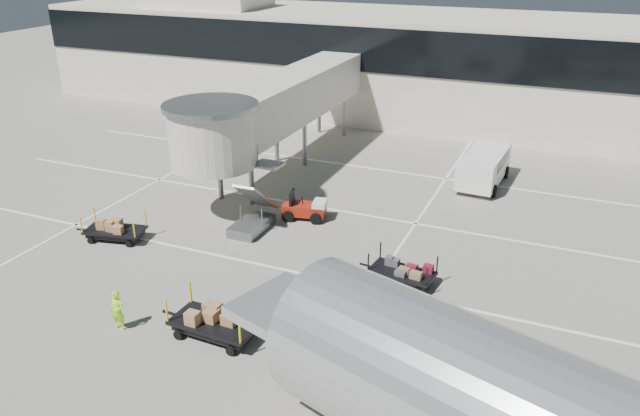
# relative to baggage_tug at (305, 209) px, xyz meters

# --- Properties ---
(ground) EXTENTS (140.00, 140.00, 0.00)m
(ground) POSITION_rel_baggage_tug_xyz_m (-0.48, -7.40, -0.54)
(ground) COLOR gray
(ground) RESTS_ON ground
(lane_markings) EXTENTS (40.00, 30.00, 0.02)m
(lane_markings) POSITION_rel_baggage_tug_xyz_m (-1.15, 1.94, -0.53)
(lane_markings) COLOR white
(lane_markings) RESTS_ON ground
(terminal) EXTENTS (64.00, 12.11, 15.20)m
(terminal) POSITION_rel_baggage_tug_xyz_m (-0.83, 22.54, 3.57)
(terminal) COLOR beige
(terminal) RESTS_ON ground
(jet_bridge) EXTENTS (5.70, 20.40, 6.03)m
(jet_bridge) POSITION_rel_baggage_tug_xyz_m (-4.45, 4.87, 3.75)
(jet_bridge) COLOR beige
(jet_bridge) RESTS_ON ground
(baggage_tug) EXTENTS (2.43, 1.82, 1.48)m
(baggage_tug) POSITION_rel_baggage_tug_xyz_m (0.00, 0.00, 0.00)
(baggage_tug) COLOR maroon
(baggage_tug) RESTS_ON ground
(suitcase_cart) EXTENTS (3.43, 1.67, 1.32)m
(suitcase_cart) POSITION_rel_baggage_tug_xyz_m (6.57, -4.39, -0.06)
(suitcase_cart) COLOR black
(suitcase_cart) RESTS_ON ground
(box_cart_near) EXTENTS (4.03, 1.74, 1.57)m
(box_cart_near) POSITION_rel_baggage_tug_xyz_m (1.39, -10.84, 0.06)
(box_cart_near) COLOR black
(box_cart_near) RESTS_ON ground
(box_cart_far) EXTENTS (3.55, 1.99, 1.36)m
(box_cart_far) POSITION_rel_baggage_tug_xyz_m (-7.50, -5.94, -0.03)
(box_cart_far) COLOR black
(box_cart_far) RESTS_ON ground
(ground_worker) EXTENTS (0.59, 0.39, 1.63)m
(ground_worker) POSITION_rel_baggage_tug_xyz_m (-2.29, -11.91, 0.28)
(ground_worker) COLOR #A6FC1A
(ground_worker) RESTS_ON ground
(minivan) EXTENTS (2.53, 5.27, 1.95)m
(minivan) POSITION_rel_baggage_tug_xyz_m (7.70, 8.75, 0.63)
(minivan) COLOR white
(minivan) RESTS_ON ground
(belt_loader) EXTENTS (3.90, 1.75, 1.84)m
(belt_loader) POSITION_rel_baggage_tug_xyz_m (-14.12, 16.61, 0.16)
(belt_loader) COLOR maroon
(belt_loader) RESTS_ON ground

